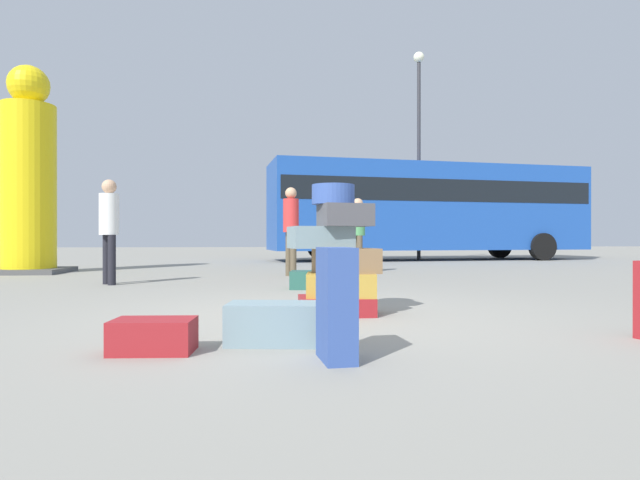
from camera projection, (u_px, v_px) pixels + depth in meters
ground_plane at (320, 318)px, 4.66m from camera, size 80.00×80.00×0.00m
suitcase_tower at (337, 259)px, 4.84m from camera, size 0.86×0.56×1.22m
suitcase_navy_foreground_near at (336, 304)px, 3.01m from camera, size 0.20×0.37×0.66m
suitcase_maroon_behind_tower at (153, 336)px, 3.23m from camera, size 0.52×0.35×0.21m
suitcase_slate_upright_blue at (279, 323)px, 3.50m from camera, size 0.74×0.45×0.28m
suitcase_teal_left_side at (318, 280)px, 7.33m from camera, size 0.83×0.53×0.25m
person_bearded_onlooker at (291, 223)px, 9.81m from camera, size 0.30×0.33×1.69m
person_tourist_with_camera at (109, 222)px, 8.00m from camera, size 0.30×0.30×1.64m
person_passerby_in_red at (358, 228)px, 10.78m from camera, size 0.30×0.34×1.56m
yellow_dummy_statue at (29, 181)px, 10.69m from camera, size 1.47×1.47×4.31m
parked_bus at (429, 206)px, 17.37m from camera, size 10.89×3.66×3.15m
lamp_post at (419, 127)px, 17.26m from camera, size 0.36×0.36×6.98m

